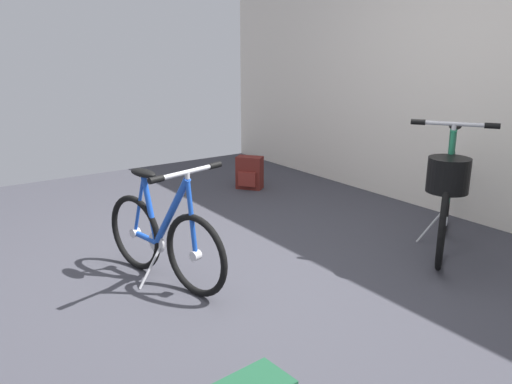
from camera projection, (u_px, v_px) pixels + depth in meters
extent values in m
plane|color=#38383F|center=(244.00, 289.00, 3.06)|extent=(6.89, 6.89, 0.00)
cube|color=silver|center=(485.00, 55.00, 3.98)|extent=(6.89, 0.10, 2.74)
torus|color=black|center=(196.00, 255.00, 2.92)|extent=(0.50, 0.16, 0.51)
cylinder|color=#B7B7BC|center=(196.00, 255.00, 2.92)|extent=(0.07, 0.06, 0.06)
torus|color=black|center=(135.00, 233.00, 3.29)|extent=(0.50, 0.16, 0.51)
cylinder|color=#B7B7BC|center=(135.00, 233.00, 3.29)|extent=(0.07, 0.06, 0.06)
cylinder|color=#1947B2|center=(146.00, 237.00, 3.22)|extent=(0.23, 0.09, 0.05)
cylinder|color=#1947B2|center=(171.00, 212.00, 2.99)|extent=(0.35, 0.13, 0.49)
cylinder|color=#1947B2|center=(150.00, 210.00, 3.12)|extent=(0.13, 0.07, 0.43)
cylinder|color=#1947B2|center=(146.00, 237.00, 3.22)|extent=(0.22, 0.08, 0.04)
cylinder|color=#1947B2|center=(192.00, 218.00, 2.87)|extent=(0.08, 0.05, 0.46)
cylinder|color=#1947B2|center=(139.00, 205.00, 3.19)|extent=(0.15, 0.06, 0.41)
ellipsoid|color=black|center=(143.00, 173.00, 3.09)|extent=(0.24, 0.14, 0.05)
cylinder|color=#B7B7BC|center=(187.00, 176.00, 2.82)|extent=(0.03, 0.03, 0.04)
cylinder|color=#B7B7BC|center=(187.00, 172.00, 2.81)|extent=(0.13, 0.43, 0.03)
cylinder|color=black|center=(156.00, 180.00, 2.65)|extent=(0.06, 0.10, 0.04)
cylinder|color=black|center=(215.00, 165.00, 2.97)|extent=(0.06, 0.10, 0.04)
cylinder|color=#B7B7BC|center=(157.00, 243.00, 3.15)|extent=(0.14, 0.05, 0.14)
cylinder|color=#B7B7BC|center=(150.00, 267.00, 3.09)|extent=(0.06, 0.19, 0.24)
torus|color=black|center=(443.00, 221.00, 3.28)|extent=(0.38, 0.58, 0.66)
cylinder|color=#B7B7BC|center=(443.00, 221.00, 3.28)|extent=(0.07, 0.08, 0.06)
torus|color=black|center=(448.00, 192.00, 3.95)|extent=(0.38, 0.58, 0.66)
cylinder|color=#B7B7BC|center=(448.00, 192.00, 3.95)|extent=(0.07, 0.08, 0.06)
cylinder|color=#1E724C|center=(447.00, 197.00, 3.83)|extent=(0.18, 0.26, 0.05)
cylinder|color=#1E724C|center=(450.00, 170.00, 3.44)|extent=(0.27, 0.40, 0.63)
cylinder|color=#1E724C|center=(451.00, 166.00, 3.68)|extent=(0.11, 0.15, 0.55)
cylinder|color=#1E724C|center=(447.00, 197.00, 3.83)|extent=(0.17, 0.26, 0.04)
cylinder|color=#1E724C|center=(448.00, 176.00, 3.23)|extent=(0.07, 0.09, 0.59)
cylinder|color=#1E724C|center=(452.00, 161.00, 3.81)|extent=(0.12, 0.17, 0.53)
ellipsoid|color=black|center=(455.00, 126.00, 3.65)|extent=(0.19, 0.23, 0.05)
cylinder|color=#B7B7BC|center=(454.00, 127.00, 3.17)|extent=(0.03, 0.03, 0.04)
cylinder|color=#B7B7BC|center=(454.00, 124.00, 3.16)|extent=(0.39, 0.26, 0.03)
cylinder|color=black|center=(418.00, 122.00, 3.24)|extent=(0.10, 0.08, 0.04)
cylinder|color=black|center=(492.00, 126.00, 3.08)|extent=(0.10, 0.08, 0.04)
cylinder|color=#B7B7BC|center=(446.00, 204.00, 3.70)|extent=(0.09, 0.13, 0.14)
cylinder|color=#B7B7BC|center=(431.00, 225.00, 3.73)|extent=(0.17, 0.12, 0.30)
cylinder|color=black|center=(448.00, 175.00, 3.12)|extent=(0.36, 0.36, 0.22)
cube|color=maroon|center=(250.00, 173.00, 5.22)|extent=(0.30, 0.28, 0.34)
cube|color=maroon|center=(247.00, 179.00, 5.15)|extent=(0.17, 0.14, 0.15)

